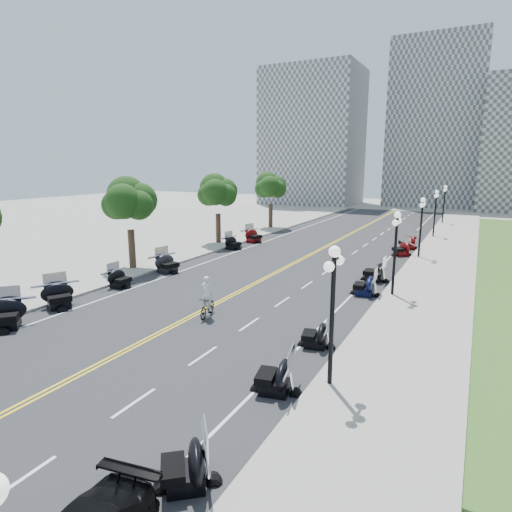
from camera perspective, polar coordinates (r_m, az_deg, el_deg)
The scene contains 51 objects.
ground at distance 26.12m, azimuth -2.93°, elevation -5.13°, with size 160.00×160.00×0.00m, color gray.
road at distance 34.82m, azimuth 5.42°, elevation -0.78°, with size 16.00×90.00×0.01m, color #333335.
centerline_yellow_a at distance 34.86m, azimuth 5.24°, elevation -0.75°, with size 0.12×90.00×0.00m, color yellow.
centerline_yellow_b at distance 34.77m, azimuth 5.60°, elevation -0.79°, with size 0.12×90.00×0.00m, color yellow.
edge_line_north at distance 33.03m, azimuth 15.76°, elevation -1.89°, with size 0.12×90.00×0.00m, color white.
edge_line_south at distance 37.62m, azimuth -3.64°, elevation 0.23°, with size 0.12×90.00×0.00m, color white.
lane_dash_2 at distance 13.40m, azimuth -28.88°, elevation -24.69°, with size 0.12×2.00×0.00m, color white.
lane_dash_3 at distance 15.47m, azimuth -15.93°, elevation -18.28°, with size 0.12×2.00×0.00m, color white.
lane_dash_4 at distance 18.20m, azimuth -7.08°, elevation -13.06°, with size 0.12×2.00×0.00m, color white.
lane_dash_5 at distance 21.34m, azimuth -0.92°, elevation -9.09°, with size 0.12×2.00×0.00m, color white.
lane_dash_6 at distance 24.73m, azimuth 3.52°, elevation -6.11°, with size 0.12×2.00×0.00m, color white.
lane_dash_7 at distance 28.27m, azimuth 6.83°, elevation -3.83°, with size 0.12×2.00×0.00m, color white.
lane_dash_8 at distance 31.93m, azimuth 9.38°, elevation -2.06°, with size 0.12×2.00×0.00m, color white.
lane_dash_9 at distance 35.65m, azimuth 11.40°, elevation -0.65°, with size 0.12×2.00×0.00m, color white.
lane_dash_10 at distance 39.44m, azimuth 13.04°, elevation 0.49°, with size 0.12×2.00×0.00m, color white.
lane_dash_11 at distance 43.26m, azimuth 14.39°, elevation 1.42°, with size 0.12×2.00×0.00m, color white.
lane_dash_12 at distance 47.11m, azimuth 15.51°, elevation 2.21°, with size 0.12×2.00×0.00m, color white.
lane_dash_13 at distance 50.98m, azimuth 16.47°, elevation 2.88°, with size 0.12×2.00×0.00m, color white.
lane_dash_14 at distance 54.87m, azimuth 17.30°, elevation 3.45°, with size 0.12×2.00×0.00m, color white.
lane_dash_15 at distance 58.78m, azimuth 18.01°, elevation 3.94°, with size 0.12×2.00×0.00m, color white.
lane_dash_16 at distance 62.70m, azimuth 18.64°, elevation 4.37°, with size 0.12×2.00×0.00m, color white.
lane_dash_17 at distance 66.63m, azimuth 19.19°, elevation 4.75°, with size 0.12×2.00×0.00m, color white.
lane_dash_18 at distance 70.56m, azimuth 19.68°, elevation 5.09°, with size 0.12×2.00×0.00m, color white.
lane_dash_19 at distance 74.50m, azimuth 20.12°, elevation 5.40°, with size 0.12×2.00×0.00m, color white.
sidewalk_north at distance 32.48m, azimuth 22.85°, elevation -2.51°, with size 5.00×90.00×0.15m, color #9E9991.
sidewalk_south at distance 39.85m, azimuth -8.70°, elevation 0.87°, with size 5.00×90.00×0.15m, color #9E9991.
distant_block_a at distance 89.11m, azimuth 7.58°, elevation 15.36°, with size 18.00×14.00×26.00m, color gray.
distant_block_b at distance 90.21m, azimuth 22.78°, elevation 15.79°, with size 16.00×12.00×30.00m, color gray.
street_lamp_1 at distance 15.00m, azimuth 10.10°, elevation -8.06°, with size 0.50×1.20×4.90m, color black, non-canonical shape.
street_lamp_2 at distance 26.32m, azimuth 18.03°, elevation 0.26°, with size 0.50×1.20×4.90m, color black, non-canonical shape.
street_lamp_3 at distance 38.06m, azimuth 21.12°, elevation 3.53°, with size 0.50×1.20×4.90m, color black, non-canonical shape.
street_lamp_4 at distance 49.93m, azimuth 22.75°, elevation 5.25°, with size 0.50×1.20×4.90m, color black, non-canonical shape.
street_lamp_5 at distance 61.84m, azimuth 23.76°, elevation 6.31°, with size 0.50×1.20×4.90m, color black, non-canonical shape.
tree_2 at distance 32.80m, azimuth -16.54°, elevation 6.38°, with size 4.80×4.80×9.20m, color #235619, non-canonical shape.
tree_3 at distance 42.23m, azimuth -5.12°, elevation 7.99°, with size 4.80×4.80×9.20m, color #235619, non-canonical shape.
tree_4 at distance 52.72m, azimuth 1.99°, elevation 8.83°, with size 4.80×4.80×9.20m, color #235619, non-canonical shape.
motorcycle_n_2 at distance 11.63m, azimuth -9.46°, elevation -25.58°, with size 1.82×1.82×1.28m, color black, non-canonical shape.
motorcycle_n_3 at distance 15.25m, azimuth 2.53°, elevation -15.42°, with size 1.94×1.94×1.36m, color black, non-canonical shape.
motorcycle_n_4 at distance 18.87m, azimuth 7.96°, elevation -10.15°, with size 1.76×1.76×1.23m, color black, non-canonical shape.
motorcycle_n_6 at distance 26.55m, azimuth 14.34°, elevation -3.64°, with size 2.00×2.00×1.40m, color black, non-canonical shape.
motorcycle_n_7 at distance 29.93m, azimuth 15.52°, elevation -1.89°, with size 2.07×2.07×1.45m, color black, non-canonical shape.
motorcycle_n_9 at distance 38.96m, azimuth 18.81°, elevation 1.03°, with size 1.97×1.97×1.38m, color #590A0C, non-canonical shape.
motorcycle_n_10 at distance 42.28m, azimuth 19.57°, elevation 1.85°, with size 2.07×2.07×1.45m, color #590A0C, non-canonical shape.
motorcycle_s_3 at distance 23.85m, azimuth -30.46°, elevation -6.55°, with size 2.23×2.23×1.56m, color black, non-canonical shape.
motorcycle_s_4 at distance 25.87m, azimuth -24.86°, elevation -4.69°, with size 2.16×2.16×1.51m, color black, non-canonical shape.
motorcycle_s_5 at distance 28.71m, azimuth -17.72°, elevation -2.78°, with size 1.84×1.84×1.29m, color black, non-canonical shape.
motorcycle_s_6 at distance 31.73m, azimuth -11.74°, elevation -0.87°, with size 2.15×2.15×1.50m, color black, non-canonical shape.
motorcycle_s_8 at distance 39.75m, azimuth -3.08°, elevation 1.85°, with size 1.93×1.93×1.35m, color black, non-canonical shape.
motorcycle_s_9 at distance 43.30m, azimuth -0.32°, elevation 2.82°, with size 2.16×2.16×1.51m, color #590A0C, non-canonical shape.
bicycle at distance 22.33m, azimuth -6.51°, elevation -6.73°, with size 0.52×1.82×1.10m, color #A51414.
cyclist_rider at distance 21.91m, azimuth -6.60°, elevation -3.10°, with size 0.67×0.44×1.83m, color silver.
Camera 1 is at (12.69, -21.49, 7.71)m, focal length 30.00 mm.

